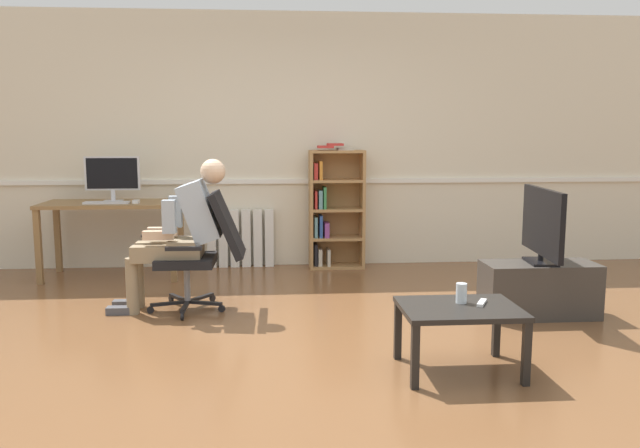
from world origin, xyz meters
name	(u,v)px	position (x,y,z in m)	size (l,w,h in m)	color
ground_plane	(308,340)	(0.00, 0.00, 0.00)	(18.00, 18.00, 0.00)	brown
back_wall	(293,141)	(0.00, 2.65, 1.35)	(12.00, 0.13, 2.70)	beige
computer_desk	(112,212)	(-1.83, 2.15, 0.65)	(1.34, 0.65, 0.76)	olive
imac_monitor	(112,175)	(-1.83, 2.23, 1.02)	(0.54, 0.14, 0.45)	silver
keyboard	(107,203)	(-1.84, 2.01, 0.77)	(0.43, 0.12, 0.02)	silver
computer_mouse	(136,202)	(-1.56, 2.03, 0.77)	(0.06, 0.10, 0.03)	white
bookshelf	(333,209)	(0.42, 2.44, 0.63)	(0.58, 0.29, 1.33)	#AD7F4C
radiator	(241,238)	(-0.58, 2.54, 0.31)	(0.71, 0.08, 0.62)	white
office_chair	(205,247)	(-0.79, 0.86, 0.52)	(0.79, 0.61, 0.97)	black
person_seated	(181,231)	(-0.98, 0.86, 0.66)	(0.96, 0.40, 1.23)	#937F60
tv_stand	(539,289)	(1.86, 0.46, 0.21)	(0.88, 0.38, 0.43)	#3D3833
tv_screen	(543,224)	(1.86, 0.46, 0.74)	(0.23, 0.88, 0.59)	black
coffee_table	(459,315)	(0.87, -0.65, 0.35)	(0.71, 0.55, 0.41)	black
drinking_glass	(461,293)	(0.91, -0.58, 0.47)	(0.07, 0.07, 0.12)	silver
spare_remote	(482,303)	(1.02, -0.62, 0.42)	(0.04, 0.15, 0.02)	white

